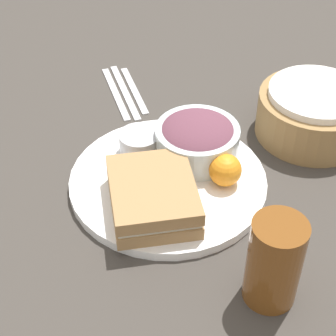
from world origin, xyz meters
name	(u,v)px	position (x,y,z in m)	size (l,w,h in m)	color
ground_plane	(168,185)	(0.00, 0.00, 0.00)	(4.00, 4.00, 0.00)	#3D3833
plate	(168,181)	(0.00, 0.00, 0.01)	(0.30, 0.30, 0.01)	white
sandwich	(153,196)	(0.07, -0.01, 0.04)	(0.17, 0.15, 0.05)	#A37A4C
salad_bowl	(197,138)	(-0.06, 0.04, 0.05)	(0.13, 0.13, 0.06)	silver
dressing_cup	(139,143)	(-0.06, -0.05, 0.03)	(0.06, 0.06, 0.04)	#B7B7BC
orange_wedge	(225,170)	(0.00, 0.09, 0.04)	(0.05, 0.05, 0.05)	orange
drink_glass	(274,262)	(0.19, 0.15, 0.06)	(0.07, 0.07, 0.13)	brown
bread_basket	(313,113)	(-0.16, 0.23, 0.04)	(0.19, 0.19, 0.09)	#997547
fork	(116,93)	(-0.24, -0.13, 0.00)	(0.18, 0.01, 0.01)	silver
knife	(125,91)	(-0.24, -0.11, 0.00)	(0.19, 0.01, 0.01)	silver
spoon	(134,90)	(-0.25, -0.09, 0.00)	(0.16, 0.01, 0.01)	silver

